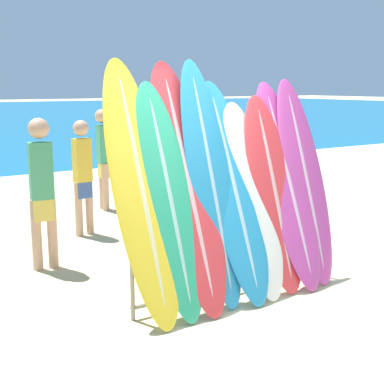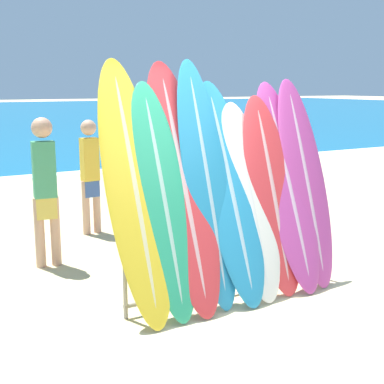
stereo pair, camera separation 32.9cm
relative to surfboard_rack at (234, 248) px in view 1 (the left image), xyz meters
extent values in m
plane|color=beige|center=(-0.18, -0.79, -0.50)|extent=(160.00, 160.00, 0.00)
cube|color=white|center=(-0.18, 8.48, -0.50)|extent=(120.00, 0.60, 0.01)
cylinder|color=gray|center=(-1.15, 0.00, -0.04)|extent=(0.04, 0.04, 0.94)
cylinder|color=gray|center=(1.15, 0.00, -0.04)|extent=(0.04, 0.04, 0.94)
cylinder|color=gray|center=(0.00, 0.00, 0.41)|extent=(2.35, 0.04, 0.04)
cylinder|color=gray|center=(0.00, 0.00, -0.38)|extent=(2.35, 0.04, 0.04)
ellipsoid|color=yellow|center=(-1.01, 0.09, 0.71)|extent=(0.56, 1.06, 2.42)
ellipsoid|color=beige|center=(-1.01, 0.09, 0.71)|extent=(0.10, 1.03, 2.33)
ellipsoid|color=#289E70|center=(-0.74, 0.03, 0.60)|extent=(0.52, 0.94, 2.20)
ellipsoid|color=#9AC3B3|center=(-0.74, 0.03, 0.60)|extent=(0.09, 0.92, 2.12)
ellipsoid|color=red|center=(-0.50, 0.09, 0.70)|extent=(0.60, 1.08, 2.40)
ellipsoid|color=#D59E9F|center=(-0.50, 0.09, 0.70)|extent=(0.11, 1.05, 2.31)
ellipsoid|color=teal|center=(-0.24, 0.07, 0.71)|extent=(0.49, 0.89, 2.42)
ellipsoid|color=#98BACC|center=(-0.24, 0.07, 0.71)|extent=(0.09, 0.86, 2.33)
ellipsoid|color=teal|center=(0.02, 0.04, 0.60)|extent=(0.59, 1.02, 2.21)
ellipsoid|color=#98BACC|center=(0.02, 0.04, 0.60)|extent=(0.11, 0.99, 2.12)
ellipsoid|color=silver|center=(0.23, 0.00, 0.49)|extent=(0.57, 0.85, 1.99)
ellipsoid|color=silver|center=(0.23, 0.00, 0.49)|extent=(0.10, 0.82, 1.91)
ellipsoid|color=red|center=(0.52, 0.00, 0.52)|extent=(0.59, 0.78, 2.06)
ellipsoid|color=#D59E9F|center=(0.52, 0.00, 0.52)|extent=(0.11, 0.76, 1.98)
ellipsoid|color=#B23D8E|center=(0.75, 0.04, 0.60)|extent=(0.58, 0.99, 2.20)
ellipsoid|color=#CAA1BE|center=(0.75, 0.04, 0.60)|extent=(0.10, 0.96, 2.12)
ellipsoid|color=#B23D8E|center=(0.99, 0.03, 0.61)|extent=(0.54, 0.85, 2.23)
ellipsoid|color=#CAA1BE|center=(0.99, 0.03, 0.61)|extent=(0.10, 0.83, 2.15)
cylinder|color=tan|center=(-0.55, 2.98, -0.11)|extent=(0.11, 0.11, 0.79)
cylinder|color=tan|center=(-0.38, 3.00, -0.11)|extent=(0.11, 0.11, 0.79)
cube|color=#385693|center=(-0.47, 2.99, 0.17)|extent=(0.24, 0.16, 0.24)
cube|color=gold|center=(-0.47, 2.99, 0.60)|extent=(0.26, 0.18, 0.62)
sphere|color=tan|center=(-0.47, 2.99, 1.05)|extent=(0.22, 0.22, 0.22)
cylinder|color=tan|center=(0.42, 4.42, -0.09)|extent=(0.12, 0.12, 0.83)
cylinder|color=tan|center=(0.40, 4.24, -0.09)|extent=(0.12, 0.12, 0.83)
cube|color=gold|center=(0.41, 4.33, 0.20)|extent=(0.17, 0.25, 0.25)
cube|color=#42996B|center=(0.41, 4.33, 0.65)|extent=(0.19, 0.27, 0.65)
sphere|color=tan|center=(0.41, 4.33, 1.13)|extent=(0.23, 0.23, 0.23)
cylinder|color=tan|center=(-1.31, 1.84, -0.08)|extent=(0.12, 0.12, 0.85)
cylinder|color=tan|center=(-1.49, 1.86, -0.08)|extent=(0.12, 0.12, 0.85)
cube|color=gold|center=(-1.40, 1.85, 0.22)|extent=(0.25, 0.17, 0.25)
cube|color=#42996B|center=(-1.40, 1.85, 0.67)|extent=(0.27, 0.19, 0.66)
sphere|color=tan|center=(-1.40, 1.85, 1.16)|extent=(0.24, 0.24, 0.24)
camera|label=1|loc=(-3.17, -4.22, 1.64)|focal=50.00mm
camera|label=2|loc=(-2.89, -4.39, 1.64)|focal=50.00mm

